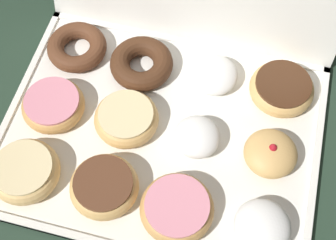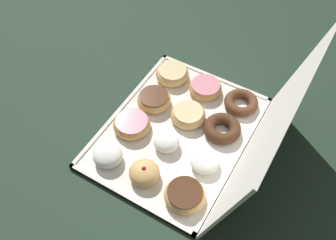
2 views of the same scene
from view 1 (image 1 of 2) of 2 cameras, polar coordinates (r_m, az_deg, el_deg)
name	(u,v)px [view 1 (image 1 of 2)]	position (r m, az deg, el deg)	size (l,w,h in m)	color
ground_plane	(160,137)	(0.85, -0.96, -2.03)	(3.00, 3.00, 0.00)	#233828
donut_box	(160,135)	(0.84, -0.96, -1.87)	(0.56, 0.43, 0.01)	white
glazed_ring_donut_0	(25,171)	(0.82, -16.94, -5.93)	(0.12, 0.12, 0.04)	#E5B770
chocolate_frosted_donut_1	(104,186)	(0.79, -7.74, -7.96)	(0.11, 0.11, 0.04)	tan
pink_frosted_donut_2	(177,208)	(0.77, 1.09, -10.64)	(0.12, 0.12, 0.04)	tan
powdered_filled_donut_3	(262,226)	(0.77, 11.35, -12.51)	(0.09, 0.09, 0.05)	white
pink_frosted_donut_4	(54,103)	(0.87, -13.66, 2.00)	(0.11, 0.11, 0.04)	tan
glazed_ring_donut_5	(126,118)	(0.83, -5.06, 0.20)	(0.12, 0.12, 0.04)	tan
powdered_filled_donut_6	(197,137)	(0.81, 3.52, -2.09)	(0.08, 0.08, 0.05)	white
jelly_filled_donut_7	(270,153)	(0.82, 12.31, -3.96)	(0.09, 0.09, 0.05)	tan
chocolate_cake_ring_donut_8	(77,47)	(0.94, -10.98, 8.67)	(0.12, 0.12, 0.03)	#59331E
chocolate_cake_ring_donut_9	(142,63)	(0.90, -3.23, 6.85)	(0.12, 0.12, 0.04)	#472816
powdered_filled_donut_10	(214,75)	(0.88, 5.60, 5.49)	(0.09, 0.09, 0.04)	white
chocolate_frosted_donut_11	(282,88)	(0.89, 13.62, 3.75)	(0.12, 0.12, 0.04)	tan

